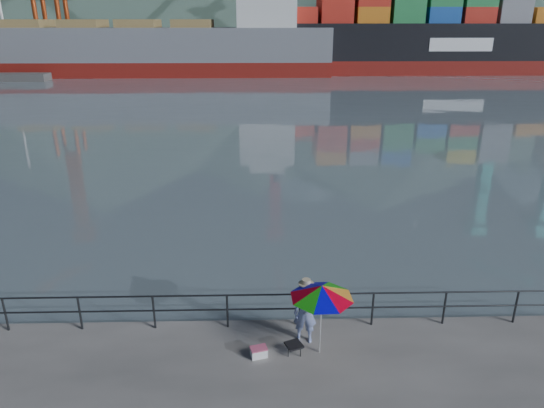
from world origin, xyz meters
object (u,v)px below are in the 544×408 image
(fisherman, at_px, (305,313))
(container_ship, at_px, (460,35))
(bulk_carrier, at_px, (168,47))
(beach_umbrella, at_px, (322,292))
(cooler_bag, at_px, (259,353))

(fisherman, bearing_deg, container_ship, 76.44)
(fisherman, xyz_separation_m, container_ship, (32.18, 73.26, 4.97))
(fisherman, distance_m, container_ship, 80.17)
(bulk_carrier, bearing_deg, beach_umbrella, -77.37)
(fisherman, height_order, container_ship, container_ship)
(fisherman, height_order, cooler_bag, fisherman)
(bulk_carrier, distance_m, container_ship, 47.87)
(cooler_bag, bearing_deg, fisherman, 12.78)
(bulk_carrier, relative_size, container_ship, 0.88)
(bulk_carrier, bearing_deg, cooler_bag, -78.58)
(beach_umbrella, distance_m, container_ship, 80.45)
(fisherman, xyz_separation_m, bulk_carrier, (-15.57, 70.45, 3.23))
(beach_umbrella, height_order, cooler_bag, beach_umbrella)
(beach_umbrella, relative_size, container_ship, 0.03)
(beach_umbrella, xyz_separation_m, container_ship, (31.85, 73.77, 4.04))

